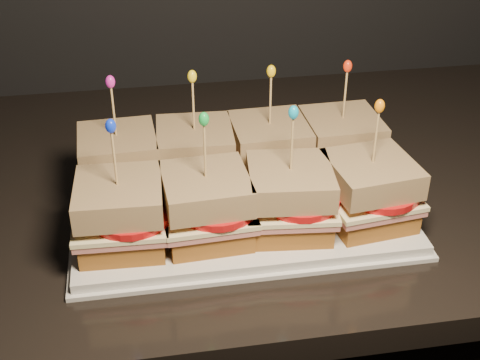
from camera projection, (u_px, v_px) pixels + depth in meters
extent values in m
cube|color=black|center=(127.00, 193.00, 0.98)|extent=(2.43, 0.69, 0.04)
cube|color=silver|center=(240.00, 209.00, 0.89)|extent=(0.43, 0.27, 0.02)
cube|color=silver|center=(240.00, 213.00, 0.89)|extent=(0.44, 0.28, 0.01)
cube|color=brown|center=(121.00, 181.00, 0.91)|extent=(0.10, 0.10, 0.03)
cube|color=#C66157|center=(120.00, 170.00, 0.90)|extent=(0.11, 0.11, 0.01)
cube|color=#FFF0AE|center=(120.00, 165.00, 0.90)|extent=(0.11, 0.11, 0.01)
cylinder|color=red|center=(128.00, 162.00, 0.89)|extent=(0.10, 0.10, 0.01)
cube|color=#4D240F|center=(117.00, 146.00, 0.88)|extent=(0.10, 0.10, 0.03)
cylinder|color=tan|center=(114.00, 114.00, 0.86)|extent=(0.00, 0.00, 0.09)
ellipsoid|color=#D41FA0|center=(110.00, 82.00, 0.83)|extent=(0.01, 0.01, 0.02)
cube|color=brown|center=(196.00, 175.00, 0.92)|extent=(0.10, 0.10, 0.03)
cube|color=#C66157|center=(196.00, 163.00, 0.91)|extent=(0.11, 0.11, 0.01)
cube|color=#FFF0AE|center=(195.00, 159.00, 0.91)|extent=(0.12, 0.11, 0.01)
cylinder|color=red|center=(205.00, 156.00, 0.90)|extent=(0.10, 0.10, 0.01)
cube|color=#4D240F|center=(195.00, 140.00, 0.90)|extent=(0.11, 0.11, 0.03)
cylinder|color=tan|center=(193.00, 108.00, 0.87)|extent=(0.00, 0.00, 0.09)
ellipsoid|color=yellow|center=(192.00, 76.00, 0.85)|extent=(0.01, 0.01, 0.02)
cube|color=brown|center=(269.00, 168.00, 0.94)|extent=(0.10, 0.10, 0.03)
cube|color=#C66157|center=(269.00, 157.00, 0.93)|extent=(0.11, 0.11, 0.01)
cube|color=#FFF0AE|center=(269.00, 153.00, 0.93)|extent=(0.11, 0.11, 0.01)
cylinder|color=red|center=(279.00, 150.00, 0.92)|extent=(0.10, 0.10, 0.01)
cube|color=#4D240F|center=(270.00, 134.00, 0.91)|extent=(0.10, 0.10, 0.03)
cylinder|color=tan|center=(270.00, 103.00, 0.89)|extent=(0.00, 0.00, 0.09)
ellipsoid|color=yellow|center=(271.00, 71.00, 0.86)|extent=(0.01, 0.01, 0.02)
cube|color=brown|center=(339.00, 162.00, 0.95)|extent=(0.10, 0.10, 0.03)
cube|color=#C66157|center=(340.00, 151.00, 0.94)|extent=(0.11, 0.11, 0.01)
cube|color=#FFF0AE|center=(340.00, 147.00, 0.94)|extent=(0.11, 0.11, 0.01)
cylinder|color=red|center=(350.00, 144.00, 0.93)|extent=(0.10, 0.10, 0.01)
cube|color=#4D240F|center=(342.00, 129.00, 0.92)|extent=(0.10, 0.10, 0.03)
cylinder|color=tan|center=(345.00, 98.00, 0.90)|extent=(0.00, 0.00, 0.09)
ellipsoid|color=red|center=(348.00, 66.00, 0.88)|extent=(0.01, 0.01, 0.02)
cube|color=brown|center=(123.00, 234.00, 0.81)|extent=(0.10, 0.10, 0.03)
cube|color=#C66157|center=(122.00, 222.00, 0.80)|extent=(0.11, 0.11, 0.01)
cube|color=#FFF0AE|center=(121.00, 217.00, 0.79)|extent=(0.11, 0.11, 0.01)
cylinder|color=red|center=(131.00, 214.00, 0.79)|extent=(0.10, 0.10, 0.01)
cube|color=#4D240F|center=(119.00, 197.00, 0.78)|extent=(0.10, 0.10, 0.03)
cylinder|color=tan|center=(115.00, 162.00, 0.75)|extent=(0.00, 0.00, 0.09)
ellipsoid|color=#0F30E0|center=(111.00, 126.00, 0.73)|extent=(0.01, 0.01, 0.02)
cube|color=brown|center=(207.00, 226.00, 0.82)|extent=(0.10, 0.10, 0.03)
cube|color=#C66157|center=(207.00, 214.00, 0.81)|extent=(0.11, 0.11, 0.01)
cube|color=#FFF0AE|center=(207.00, 209.00, 0.81)|extent=(0.12, 0.11, 0.01)
cylinder|color=red|center=(217.00, 206.00, 0.80)|extent=(0.10, 0.10, 0.01)
cube|color=#4D240F|center=(206.00, 189.00, 0.79)|extent=(0.11, 0.11, 0.03)
cylinder|color=tan|center=(205.00, 154.00, 0.77)|extent=(0.00, 0.00, 0.09)
ellipsoid|color=green|center=(204.00, 119.00, 0.74)|extent=(0.01, 0.01, 0.02)
cube|color=brown|center=(289.00, 218.00, 0.83)|extent=(0.11, 0.11, 0.03)
cube|color=#C66157|center=(289.00, 206.00, 0.83)|extent=(0.12, 0.12, 0.01)
cube|color=#FFF0AE|center=(289.00, 201.00, 0.82)|extent=(0.12, 0.12, 0.01)
cylinder|color=red|center=(300.00, 198.00, 0.81)|extent=(0.10, 0.10, 0.01)
cube|color=#4D240F|center=(290.00, 181.00, 0.81)|extent=(0.11, 0.11, 0.03)
cylinder|color=tan|center=(292.00, 147.00, 0.78)|extent=(0.00, 0.00, 0.09)
ellipsoid|color=#109DC8|center=(293.00, 112.00, 0.76)|extent=(0.01, 0.01, 0.02)
cube|color=brown|center=(367.00, 210.00, 0.85)|extent=(0.11, 0.11, 0.03)
cube|color=#C66157|center=(369.00, 198.00, 0.84)|extent=(0.12, 0.12, 0.01)
cube|color=#FFF0AE|center=(369.00, 194.00, 0.84)|extent=(0.12, 0.12, 0.01)
cylinder|color=red|center=(381.00, 190.00, 0.83)|extent=(0.10, 0.10, 0.01)
cube|color=#4D240F|center=(371.00, 174.00, 0.82)|extent=(0.11, 0.11, 0.03)
cylinder|color=tan|center=(376.00, 140.00, 0.80)|extent=(0.00, 0.00, 0.09)
ellipsoid|color=orange|center=(380.00, 106.00, 0.77)|extent=(0.01, 0.01, 0.02)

